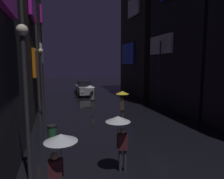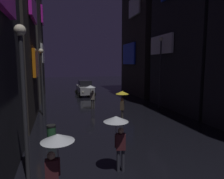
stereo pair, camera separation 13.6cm
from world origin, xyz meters
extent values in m
cube|color=orange|center=(-5.35, 12.77, 4.03)|extent=(0.20, 2.31, 1.94)
cube|color=#F226D8|center=(-5.35, 12.75, 8.06)|extent=(0.20, 3.45, 2.20)
cube|color=#33302D|center=(-7.50, 22.31, 9.84)|extent=(4.00, 8.62, 19.67)
cube|color=white|center=(-5.35, 21.67, 5.10)|extent=(0.20, 3.81, 2.04)
cube|color=#F226D8|center=(-5.35, 24.06, 9.81)|extent=(0.20, 2.09, 2.02)
cube|color=white|center=(5.35, 14.24, 5.72)|extent=(0.20, 3.75, 1.67)
cube|color=#2D2826|center=(7.50, 22.05, 9.93)|extent=(4.00, 8.11, 19.86)
cube|color=#264CF9|center=(5.35, 22.68, 5.29)|extent=(0.20, 4.14, 2.70)
cube|color=white|center=(5.35, 20.94, 10.80)|extent=(0.20, 3.26, 2.15)
cylinder|color=#2D2D38|center=(-1.69, 4.19, 0.42)|extent=(0.12, 0.12, 0.85)
cylinder|color=#2D2D38|center=(-1.87, 4.23, 0.42)|extent=(0.12, 0.12, 0.85)
cube|color=#4C1E23|center=(-1.78, 4.21, 1.15)|extent=(0.38, 0.29, 0.60)
sphere|color=tan|center=(-1.78, 4.21, 1.56)|extent=(0.22, 0.22, 0.22)
cylinder|color=#4C1E23|center=(-1.96, 4.21, 1.20)|extent=(0.09, 0.09, 0.50)
cylinder|color=slate|center=(-1.96, 4.21, 1.53)|extent=(0.02, 0.02, 0.77)
cone|color=silver|center=(-1.96, 4.21, 2.02)|extent=(0.90, 0.90, 0.20)
cylinder|color=#38332D|center=(-0.85, 14.71, 0.42)|extent=(0.12, 0.12, 0.85)
cylinder|color=#38332D|center=(-1.02, 14.78, 0.42)|extent=(0.12, 0.12, 0.85)
cube|color=gray|center=(-0.94, 14.75, 1.15)|extent=(0.40, 0.32, 0.60)
sphere|color=beige|center=(-0.94, 14.75, 1.56)|extent=(0.22, 0.22, 0.22)
cylinder|color=gray|center=(-1.12, 14.76, 1.20)|extent=(0.09, 0.09, 0.50)
cylinder|color=slate|center=(-1.12, 14.76, 1.53)|extent=(0.02, 0.02, 0.77)
cone|color=silver|center=(-1.12, 14.76, 2.02)|extent=(0.90, 0.90, 0.20)
cube|color=#4C1E23|center=(-4.17, 2.83, 1.15)|extent=(0.34, 0.23, 0.60)
sphere|color=tan|center=(-4.17, 2.83, 1.56)|extent=(0.22, 0.22, 0.22)
cylinder|color=#4C1E23|center=(-3.99, 2.88, 1.20)|extent=(0.09, 0.09, 0.50)
cylinder|color=slate|center=(-3.99, 2.88, 1.53)|extent=(0.02, 0.02, 0.77)
cone|color=silver|center=(-3.99, 2.88, 2.02)|extent=(0.90, 0.90, 0.20)
cylinder|color=#38332D|center=(0.25, 10.16, 0.42)|extent=(0.12, 0.12, 0.85)
cylinder|color=#38332D|center=(0.34, 10.32, 0.42)|extent=(0.12, 0.12, 0.85)
cube|color=brown|center=(0.30, 10.24, 1.15)|extent=(0.36, 0.40, 0.60)
sphere|color=#9E7051|center=(0.30, 10.24, 1.56)|extent=(0.22, 0.22, 0.22)
cylinder|color=brown|center=(0.35, 10.42, 1.20)|extent=(0.09, 0.09, 0.50)
cylinder|color=slate|center=(0.35, 10.42, 1.53)|extent=(0.02, 0.02, 0.77)
cone|color=yellow|center=(0.35, 10.42, 2.02)|extent=(0.90, 0.90, 0.20)
cube|color=#99999E|center=(-0.54, 22.56, 0.77)|extent=(1.77, 4.13, 0.90)
cube|color=black|center=(-0.54, 22.56, 1.57)|extent=(1.48, 1.87, 0.70)
cylinder|color=black|center=(0.29, 21.25, 0.32)|extent=(0.64, 0.23, 0.64)
cylinder|color=black|center=(-1.33, 21.22, 0.32)|extent=(0.64, 0.23, 0.64)
cylinder|color=black|center=(0.24, 23.91, 0.32)|extent=(0.64, 0.23, 0.64)
cylinder|color=black|center=(-1.37, 23.88, 0.32)|extent=(0.64, 0.23, 0.64)
cube|color=white|center=(0.05, 20.50, 0.77)|extent=(0.20, 0.06, 0.14)
cube|color=white|center=(-1.05, 20.48, 0.77)|extent=(0.20, 0.06, 0.14)
cylinder|color=#2D2D33|center=(-5.00, 13.44, 2.37)|extent=(0.14, 0.14, 4.74)
sphere|color=#F9EFCC|center=(-5.00, 13.44, 4.92)|extent=(0.36, 0.36, 0.36)
cylinder|color=#2D2D33|center=(-5.00, 4.46, 2.41)|extent=(0.14, 0.14, 4.82)
sphere|color=#F9EFCC|center=(-5.00, 4.46, 5.00)|extent=(0.36, 0.36, 0.36)
cylinder|color=#2D2D33|center=(5.00, 13.64, 2.98)|extent=(0.14, 0.14, 5.96)
sphere|color=#F9EFCC|center=(5.00, 13.64, 6.14)|extent=(0.36, 0.36, 0.36)
cylinder|color=#265933|center=(-4.30, 7.70, 0.42)|extent=(0.44, 0.44, 0.85)
cylinder|color=black|center=(-4.30, 7.70, 0.89)|extent=(0.46, 0.46, 0.08)
camera|label=1|loc=(-4.10, -2.39, 3.96)|focal=32.00mm
camera|label=2|loc=(-3.96, -2.42, 3.96)|focal=32.00mm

